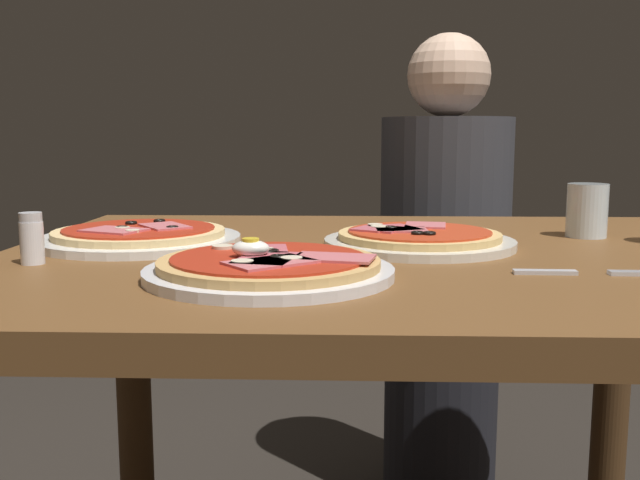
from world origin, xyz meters
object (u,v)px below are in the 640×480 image
object	(u,v)px
salt_shaker	(32,239)
dining_table	(380,336)
diner_person	(443,286)
pizza_foreground	(269,267)
pizza_across_left	(140,236)
pizza_across_right	(418,239)
fork	(569,272)
water_glass_near	(587,214)

from	to	relation	value
salt_shaker	dining_table	bearing A→B (deg)	14.89
diner_person	pizza_foreground	bearing A→B (deg)	70.54
pizza_across_left	salt_shaker	world-z (taller)	salt_shaker
pizza_across_right	salt_shaker	xyz separation A→B (m)	(-0.51, -0.16, 0.02)
pizza_foreground	pizza_across_left	size ratio (longest dim) A/B	0.96
pizza_across_left	diner_person	world-z (taller)	diner_person
pizza_across_left	fork	bearing A→B (deg)	-20.61
dining_table	pizza_foreground	bearing A→B (deg)	-125.26
pizza_across_right	water_glass_near	size ratio (longest dim) A/B	3.25
pizza_foreground	salt_shaker	distance (m)	0.32
water_glass_near	fork	bearing A→B (deg)	-111.29
pizza_foreground	water_glass_near	xyz separation A→B (m)	(0.48, 0.35, 0.03)
pizza_across_left	pizza_across_right	world-z (taller)	same
pizza_foreground	diner_person	size ratio (longest dim) A/B	0.25
dining_table	pizza_across_left	distance (m)	0.39
pizza_across_left	fork	xyz separation A→B (m)	(0.58, -0.22, -0.01)
fork	pizza_across_right	bearing A→B (deg)	128.05
water_glass_near	fork	distance (m)	0.34
pizza_across_left	diner_person	size ratio (longest dim) A/B	0.26
dining_table	pizza_across_right	size ratio (longest dim) A/B	3.85
fork	water_glass_near	bearing A→B (deg)	68.71
fork	salt_shaker	bearing A→B (deg)	176.14
dining_table	water_glass_near	xyz separation A→B (m)	(0.34, 0.15, 0.16)
salt_shaker	water_glass_near	bearing A→B (deg)	18.88
dining_table	pizza_across_left	bearing A→B (deg)	171.77
dining_table	diner_person	bearing A→B (deg)	75.41
fork	salt_shaker	xyz separation A→B (m)	(-0.67, 0.05, 0.03)
diner_person	salt_shaker	bearing A→B (deg)	53.29
fork	pizza_across_left	bearing A→B (deg)	159.39
dining_table	salt_shaker	size ratio (longest dim) A/B	16.26
dining_table	diner_person	world-z (taller)	diner_person
pizza_across_left	fork	distance (m)	0.62
pizza_foreground	fork	distance (m)	0.36
water_glass_near	diner_person	size ratio (longest dim) A/B	0.07
water_glass_near	diner_person	bearing A→B (deg)	103.59
pizza_across_right	water_glass_near	world-z (taller)	water_glass_near
dining_table	water_glass_near	size ratio (longest dim) A/B	12.53
pizza_foreground	salt_shaker	size ratio (longest dim) A/B	4.39
pizza_foreground	pizza_across_left	distance (m)	0.34
salt_shaker	pizza_across_left	bearing A→B (deg)	62.79
pizza_across_left	pizza_across_right	bearing A→B (deg)	-2.07
pizza_across_left	water_glass_near	size ratio (longest dim) A/B	3.53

